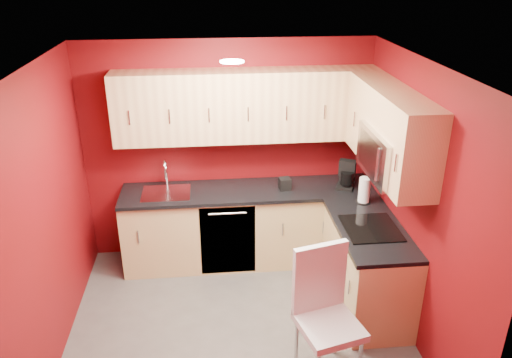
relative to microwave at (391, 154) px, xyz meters
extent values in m
plane|color=#53504D|center=(-1.39, -0.20, -1.66)|extent=(3.20, 3.20, 0.00)
plane|color=white|center=(-1.39, -0.20, 0.84)|extent=(3.20, 3.20, 0.00)
plane|color=#61090E|center=(-1.39, 1.30, -0.41)|extent=(3.20, 0.00, 3.20)
plane|color=#61090E|center=(-1.39, -1.70, -0.41)|extent=(3.20, 0.00, 3.20)
plane|color=#61090E|center=(-2.99, -0.20, -0.41)|extent=(0.00, 3.00, 3.00)
plane|color=#61090E|center=(0.21, -0.20, -0.41)|extent=(0.00, 3.00, 3.00)
cube|color=tan|center=(-1.19, 1.00, -1.22)|extent=(2.80, 0.60, 0.87)
cube|color=tan|center=(-0.09, 0.05, -1.22)|extent=(0.60, 1.30, 0.87)
cube|color=black|center=(-1.19, 0.99, -0.77)|extent=(2.80, 0.63, 0.04)
cube|color=black|center=(-0.11, 0.04, -0.77)|extent=(0.63, 1.27, 0.04)
cube|color=tan|center=(-1.19, 1.13, 0.17)|extent=(2.80, 0.35, 0.75)
cube|color=tan|center=(0.03, 0.67, 0.17)|extent=(0.35, 0.57, 0.75)
cube|color=tan|center=(0.03, -0.49, 0.17)|extent=(0.35, 0.22, 0.75)
cube|color=tan|center=(0.03, 0.00, 0.38)|extent=(0.35, 0.76, 0.33)
cube|color=silver|center=(0.01, 0.00, 0.00)|extent=(0.40, 0.76, 0.42)
cube|color=black|center=(-0.18, 0.00, 0.00)|extent=(0.02, 0.62, 0.33)
cylinder|color=silver|center=(-0.20, -0.23, 0.00)|extent=(0.02, 0.02, 0.29)
cube|color=black|center=(-0.11, 0.00, -0.74)|extent=(0.50, 0.55, 0.01)
cube|color=silver|center=(-2.09, 0.98, -0.75)|extent=(0.52, 0.42, 0.02)
cylinder|color=silver|center=(-2.09, 1.18, -0.62)|extent=(0.02, 0.02, 0.26)
torus|color=silver|center=(-2.09, 1.11, -0.49)|extent=(0.02, 0.16, 0.16)
cylinder|color=silver|center=(-2.09, 1.04, -0.55)|extent=(0.02, 0.02, 0.12)
cube|color=black|center=(-1.44, 0.71, -1.22)|extent=(0.60, 0.02, 0.82)
cylinder|color=white|center=(-1.39, 0.10, 0.82)|extent=(0.20, 0.20, 0.01)
camera|label=1|loc=(-1.61, -3.99, 1.60)|focal=35.00mm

